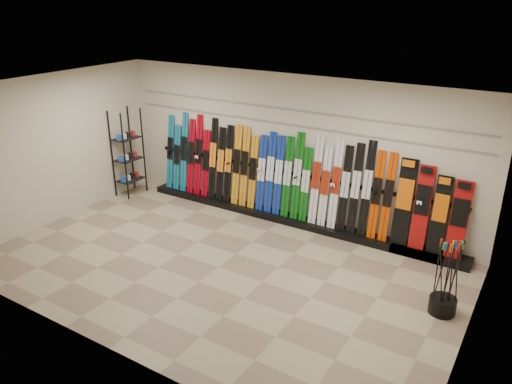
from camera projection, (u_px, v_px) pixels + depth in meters
The scene contains 13 objects.
floor at pixel (218, 267), 8.66m from camera, with size 8.00×8.00×0.00m, color #88705D.
back_wall at pixel (289, 149), 10.07m from camera, with size 8.00×8.00×0.00m, color beige.
left_wall at pixel (55, 149), 10.05m from camera, with size 5.00×5.00×0.00m, color beige.
right_wall at pixel (478, 249), 6.15m from camera, with size 5.00×5.00×0.00m, color beige.
ceiling at pixel (213, 95), 7.54m from camera, with size 8.00×8.00×0.00m, color silver.
ski_rack_base at pixel (292, 220), 10.33m from camera, with size 8.00×0.40×0.12m, color black.
skis at pixel (266, 172), 10.37m from camera, with size 5.37×0.28×1.82m.
snowboards at pixel (429, 211), 8.78m from camera, with size 1.26×0.25×1.60m.
accessory_rack at pixel (128, 153), 11.46m from camera, with size 0.40×0.60×2.02m, color black.
pole_bin at pixel (442, 305), 7.40m from camera, with size 0.40×0.40×0.25m, color black.
ski_poles at pixel (447, 278), 7.19m from camera, with size 0.36×0.28×1.18m.
slatwall_rail_0 at pixel (289, 125), 9.87m from camera, with size 7.60×0.02×0.03m, color gray.
slatwall_rail_1 at pixel (289, 110), 9.76m from camera, with size 7.60×0.02×0.03m, color gray.
Camera 1 is at (4.53, -6.07, 4.45)m, focal length 35.00 mm.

